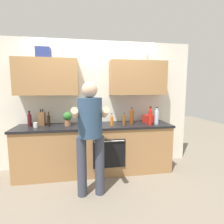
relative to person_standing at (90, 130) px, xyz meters
name	(u,v)px	position (x,y,z in m)	size (l,w,h in m)	color
ground_plane	(96,171)	(0.12, 0.73, -0.98)	(12.00, 12.00, 0.00)	#756B5B
back_wall_unit	(94,93)	(0.12, 1.01, 0.51)	(4.00, 0.38, 2.50)	silver
counter	(96,148)	(0.12, 0.73, -0.53)	(2.84, 0.67, 0.90)	#A37547
person_standing	(90,130)	(0.00, 0.00, 0.00)	(0.49, 0.45, 1.66)	#383D4C
bottle_vinegar	(132,117)	(0.81, 0.72, 0.06)	(0.08, 0.08, 0.32)	brown
bottle_juice	(112,121)	(0.41, 0.62, 0.01)	(0.05, 0.05, 0.23)	orange
bottle_syrup	(124,120)	(0.64, 0.62, 0.02)	(0.05, 0.05, 0.23)	#8C4C14
bottle_hotsauce	(150,117)	(1.12, 0.57, 0.06)	(0.07, 0.07, 0.34)	red
bottle_soy	(49,121)	(-0.70, 0.77, 0.02)	(0.05, 0.05, 0.26)	black
bottle_wine	(30,120)	(-1.04, 0.82, 0.03)	(0.07, 0.07, 0.28)	#471419
bottle_water	(157,117)	(1.27, 0.63, 0.06)	(0.08, 0.08, 0.33)	silver
cup_coffee	(36,125)	(-0.91, 0.70, -0.04)	(0.07, 0.07, 0.09)	white
mixing_bowl	(85,124)	(-0.07, 0.69, -0.05)	(0.25, 0.25, 0.07)	silver
knife_block	(42,119)	(-0.84, 0.88, 0.04)	(0.10, 0.14, 0.30)	brown
potted_herb	(68,118)	(-0.38, 0.74, 0.06)	(0.16, 0.16, 0.25)	#9E6647
grocery_bag_crisps	(149,118)	(1.20, 0.84, -0.01)	(0.20, 0.18, 0.15)	red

